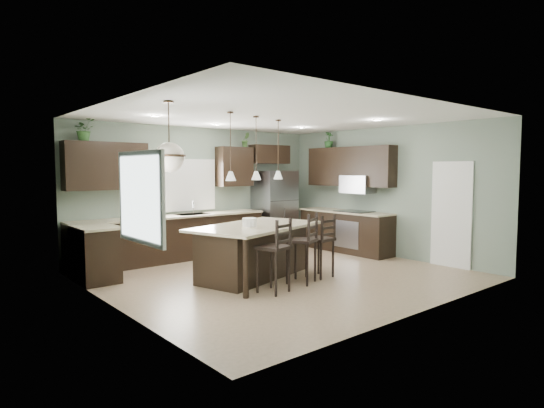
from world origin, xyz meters
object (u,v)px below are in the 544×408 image
at_px(refrigerator, 275,209).
at_px(plant_back_left, 84,130).
at_px(serving_dish, 249,222).
at_px(kitchen_island, 256,251).
at_px(bar_stool_right, 320,246).
at_px(bar_stool_center, 301,248).
at_px(bar_stool_left, 273,256).

height_order(refrigerator, plant_back_left, plant_back_left).
bearing_deg(serving_dish, kitchen_island, 16.61).
bearing_deg(kitchen_island, plant_back_left, 114.68).
bearing_deg(bar_stool_right, bar_stool_center, -174.80).
xyz_separation_m(kitchen_island, bar_stool_left, (-0.40, -0.93, 0.11)).
bearing_deg(serving_dish, refrigerator, 42.47).
bearing_deg(refrigerator, bar_stool_left, -130.49).
distance_m(refrigerator, bar_stool_right, 3.24).
xyz_separation_m(serving_dish, bar_stool_center, (0.53, -0.72, -0.41)).
height_order(refrigerator, kitchen_island, refrigerator).
bearing_deg(bar_stool_center, plant_back_left, 103.68).
xyz_separation_m(bar_stool_left, bar_stool_right, (1.26, 0.24, -0.02)).
xyz_separation_m(bar_stool_left, bar_stool_center, (0.74, 0.15, 0.01)).
bearing_deg(bar_stool_left, plant_back_left, 103.65).
bearing_deg(serving_dish, bar_stool_center, -53.64).
distance_m(refrigerator, plant_back_left, 4.69).
bearing_deg(refrigerator, bar_stool_center, -123.06).
bearing_deg(bar_stool_right, plant_back_left, 129.62).
bearing_deg(bar_stool_right, kitchen_island, 137.19).
xyz_separation_m(kitchen_island, bar_stool_center, (0.34, -0.78, 0.12)).
bearing_deg(serving_dish, bar_stool_left, -103.25).
relative_size(serving_dish, bar_stool_right, 0.22).
relative_size(refrigerator, serving_dish, 7.71).
relative_size(kitchen_island, plant_back_left, 5.72).
bearing_deg(refrigerator, kitchen_island, -135.95).
xyz_separation_m(kitchen_island, bar_stool_right, (0.87, -0.69, 0.09)).
xyz_separation_m(kitchen_island, plant_back_left, (-2.09, 2.38, 2.14)).
height_order(serving_dish, bar_stool_right, bar_stool_right).
height_order(kitchen_island, bar_stool_right, bar_stool_right).
distance_m(bar_stool_right, plant_back_left, 4.74).
bearing_deg(kitchen_island, refrigerator, 27.44).
xyz_separation_m(bar_stool_center, plant_back_left, (-2.43, 3.16, 2.02)).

